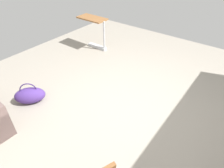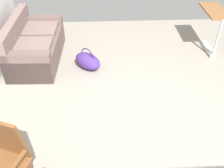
% 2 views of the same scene
% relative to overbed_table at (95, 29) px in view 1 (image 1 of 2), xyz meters
% --- Properties ---
extents(ground_plane, '(7.11, 7.11, 0.00)m').
position_rel_overbed_table_xyz_m(ground_plane, '(-2.12, 1.46, -0.53)').
color(ground_plane, gray).
extents(overbed_table, '(0.84, 0.41, 0.84)m').
position_rel_overbed_table_xyz_m(overbed_table, '(0.00, 0.00, 0.00)').
color(overbed_table, '#B2B5BA').
rests_on(overbed_table, ground).
extents(duffel_bag, '(0.61, 0.63, 0.43)m').
position_rel_overbed_table_xyz_m(duffel_bag, '(-0.57, 2.52, -0.38)').
color(duffel_bag, '#472D7A').
rests_on(duffel_bag, ground).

